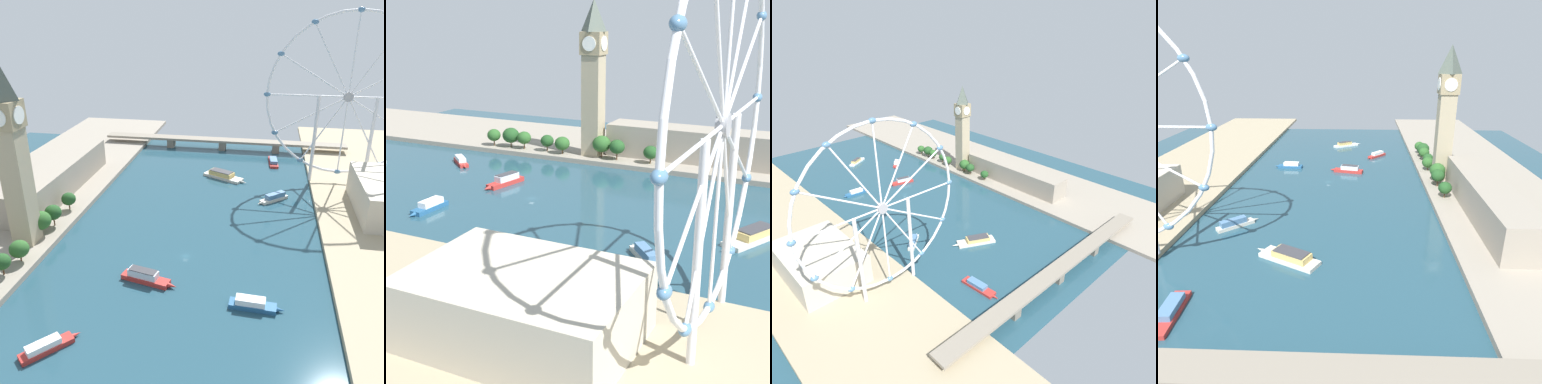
# 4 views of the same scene
# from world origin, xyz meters

# --- Properties ---
(ground_plane) EXTENTS (402.09, 402.09, 0.00)m
(ground_plane) POSITION_xyz_m (0.00, 0.00, 0.00)
(ground_plane) COLOR #234756
(riverbank_left) EXTENTS (90.00, 520.00, 3.00)m
(riverbank_left) POSITION_xyz_m (-116.05, 0.00, 1.50)
(riverbank_left) COLOR gray
(riverbank_left) RESTS_ON ground_plane
(riverbank_right) EXTENTS (90.00, 520.00, 3.00)m
(riverbank_right) POSITION_xyz_m (116.05, 0.00, 1.50)
(riverbank_right) COLOR tan
(riverbank_right) RESTS_ON ground_plane
(clock_tower) EXTENTS (14.15, 14.15, 94.49)m
(clock_tower) POSITION_xyz_m (-85.17, -4.29, 52.19)
(clock_tower) COLOR tan
(clock_tower) RESTS_ON riverbank_left
(parliament_block) EXTENTS (22.00, 114.95, 19.84)m
(parliament_block) POSITION_xyz_m (-98.46, 61.18, 12.92)
(parliament_block) COLOR gray
(parliament_block) RESTS_ON riverbank_left
(tree_row_embankment) EXTENTS (13.01, 119.36, 13.83)m
(tree_row_embankment) POSITION_xyz_m (-79.97, -24.25, 10.73)
(tree_row_embankment) COLOR #513823
(tree_row_embankment) RESTS_ON riverbank_left
(river_bridge) EXTENTS (214.09, 12.03, 9.19)m
(river_bridge) POSITION_xyz_m (-0.00, 181.00, 7.21)
(river_bridge) COLOR gray
(river_bridge) RESTS_ON ground_plane
(tour_boat_0) EXTENTS (28.43, 18.76, 5.12)m
(tour_boat_0) POSITION_xyz_m (-7.72, -111.79, 2.04)
(tour_boat_0) COLOR white
(tour_boat_0) RESTS_ON ground_plane
(tour_boat_1) EXTENTS (34.34, 21.89, 5.58)m
(tour_boat_1) POSITION_xyz_m (7.65, 111.07, 2.28)
(tour_boat_1) COLOR beige
(tour_boat_1) RESTS_ON ground_plane
(tour_boat_2) EXTENTS (27.89, 10.80, 6.15)m
(tour_boat_2) POSITION_xyz_m (-14.27, -24.60, 2.49)
(tour_boat_2) COLOR #B22D28
(tour_boat_2) RESTS_ON ground_plane
(tour_boat_3) EXTENTS (20.73, 19.02, 5.14)m
(tour_boat_3) POSITION_xyz_m (45.49, 76.98, 2.19)
(tour_boat_3) COLOR beige
(tour_boat_3) RESTS_ON ground_plane
(tour_boat_4) EXTENTS (23.88, 7.05, 4.92)m
(tour_boat_4) POSITION_xyz_m (36.06, -35.18, 2.03)
(tour_boat_4) COLOR #235684
(tour_boat_4) RESTS_ON ground_plane
(tour_boat_5) EXTENTS (8.45, 29.77, 4.42)m
(tour_boat_5) POSITION_xyz_m (45.22, 150.42, 1.77)
(tour_boat_5) COLOR #B22D28
(tour_boat_5) RESTS_ON ground_plane
(tour_boat_6) EXTENTS (18.42, 20.18, 4.54)m
(tour_boat_6) POSITION_xyz_m (-39.18, -72.88, 1.88)
(tour_boat_6) COLOR #B22D28
(tour_boat_6) RESTS_ON ground_plane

